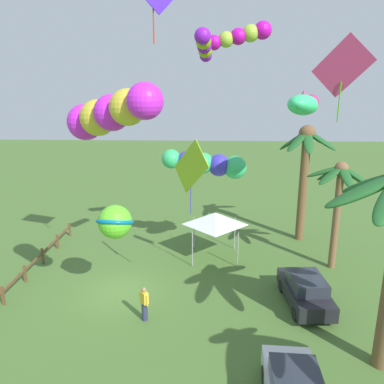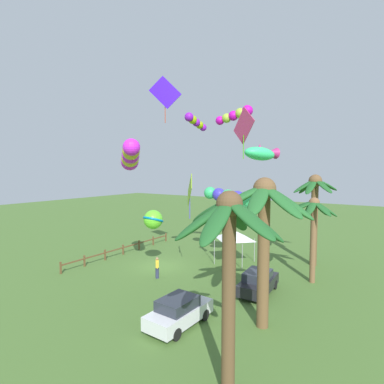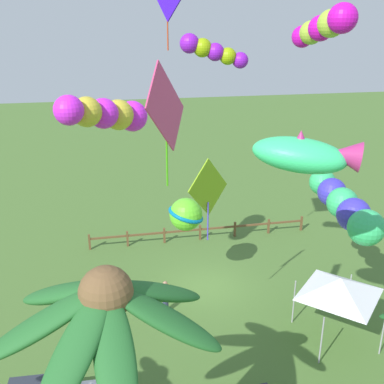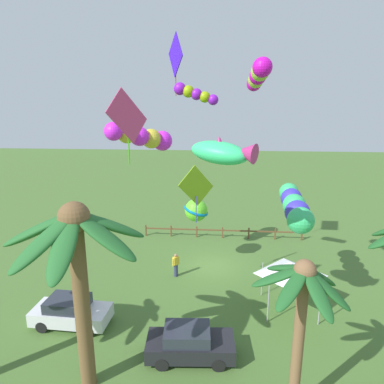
{
  "view_description": "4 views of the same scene",
  "coord_description": "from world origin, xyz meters",
  "views": [
    {
      "loc": [
        16.62,
        4.31,
        9.79
      ],
      "look_at": [
        0.92,
        3.65,
        5.54
      ],
      "focal_mm": 34.83,
      "sensor_mm": 36.0,
      "label": 1
    },
    {
      "loc": [
        19.46,
        16.18,
        8.1
      ],
      "look_at": [
        0.95,
        3.88,
        6.5
      ],
      "focal_mm": 28.53,
      "sensor_mm": 36.0,
      "label": 2
    },
    {
      "loc": [
        4.56,
        19.0,
        12.42
      ],
      "look_at": [
        1.44,
        3.54,
        6.5
      ],
      "focal_mm": 42.34,
      "sensor_mm": 36.0,
      "label": 3
    },
    {
      "loc": [
        -0.37,
        21.92,
        11.12
      ],
      "look_at": [
        0.99,
        4.46,
        6.53
      ],
      "focal_mm": 31.95,
      "sensor_mm": 36.0,
      "label": 4
    }
  ],
  "objects": [
    {
      "name": "ground_plane",
      "position": [
        0.0,
        0.0,
        0.0
      ],
      "size": [
        120.0,
        120.0,
        0.0
      ],
      "primitive_type": "plane",
      "color": "#476B2D"
    },
    {
      "name": "palm_tree_0",
      "position": [
        -7.5,
        10.65,
        5.59
      ],
      "size": [
        4.0,
        3.48,
        7.75
      ],
      "color": "brown",
      "rests_on": "ground"
    },
    {
      "name": "palm_tree_2",
      "position": [
        -3.27,
        11.49,
        4.7
      ],
      "size": [
        3.27,
        3.38,
        6.17
      ],
      "color": "brown",
      "rests_on": "ground"
    },
    {
      "name": "rail_fence",
      "position": [
        -0.85,
        -5.27,
        0.58
      ],
      "size": [
        13.29,
        0.12,
        0.95
      ],
      "color": "brown",
      "rests_on": "ground"
    },
    {
      "name": "parked_car_0",
      "position": [
        0.75,
        8.98,
        0.75
      ],
      "size": [
        4.0,
        1.94,
        1.51
      ],
      "color": "black",
      "rests_on": "ground"
    },
    {
      "name": "spectator_0",
      "position": [
        2.27,
        1.62,
        0.81
      ],
      "size": [
        0.44,
        0.43,
        1.59
      ],
      "color": "#2D3351",
      "rests_on": "ground"
    },
    {
      "name": "festival_tent",
      "position": [
        -4.39,
        4.81,
        2.47
      ],
      "size": [
        2.86,
        2.86,
        2.85
      ],
      "color": "#9E9EA3",
      "rests_on": "ground"
    },
    {
      "name": "kite_tube_1",
      "position": [
        0.9,
        4.13,
        11.56
      ],
      "size": [
        2.26,
        0.7,
        1.12
      ],
      "color": "purple"
    },
    {
      "name": "kite_tube_2",
      "position": [
        4.32,
        1.04,
        9.07
      ],
      "size": [
        3.59,
        3.76,
        1.98
      ],
      "color": "#DD24EE"
    },
    {
      "name": "kite_ball_3",
      "position": [
        1.05,
        0.21,
        4.15
      ],
      "size": [
        1.8,
        1.82,
        1.53
      ],
      "color": "#61D72A"
    },
    {
      "name": "kite_fish_4",
      "position": [
        -0.53,
        8.57,
        9.24
      ],
      "size": [
        2.94,
        2.26,
        1.2
      ],
      "color": "#37E081"
    },
    {
      "name": "kite_diamond_5",
      "position": [
        3.11,
        8.87,
        10.59
      ],
      "size": [
        1.14,
        1.8,
        2.93
      ],
      "color": "#C63769"
    },
    {
      "name": "kite_tube_6",
      "position": [
        -4.46,
        4.3,
        5.78
      ],
      "size": [
        1.33,
        4.9,
        1.66
      ],
      "color": "#33C16B"
    },
    {
      "name": "kite_tube_7",
      "position": [
        -2.06,
        5.84,
        12.3
      ],
      "size": [
        0.87,
        3.02,
        1.3
      ],
      "color": "#CF0EB5"
    },
    {
      "name": "kite_diamond_8",
      "position": [
        0.83,
        3.6,
        6.6
      ],
      "size": [
        1.87,
        1.58,
        3.36
      ],
      "color": "#88BA1C"
    }
  ]
}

